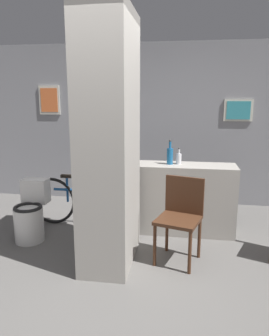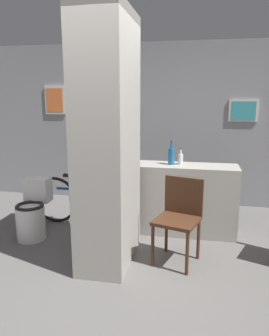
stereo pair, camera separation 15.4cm
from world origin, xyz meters
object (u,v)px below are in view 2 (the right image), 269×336
at_px(toilet, 33,213).
at_px(bicycle, 86,201).
at_px(chair_near_pillar, 179,215).
at_px(bottle_tall, 171,156).

relative_size(toilet, bicycle, 0.47).
distance_m(chair_near_pillar, bicycle, 1.54).
bearing_deg(chair_near_pillar, bicycle, 166.69).
bearing_deg(chair_near_pillar, bottle_tall, 118.48).
bearing_deg(bicycle, bottle_tall, 0.21).
bearing_deg(chair_near_pillar, toilet, -170.62).
relative_size(chair_near_pillar, bottle_tall, 2.84).
distance_m(chair_near_pillar, bottle_tall, 0.93).
xyz_separation_m(toilet, bottle_tall, (1.69, 0.53, 0.71)).
relative_size(bicycle, bottle_tall, 4.93).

